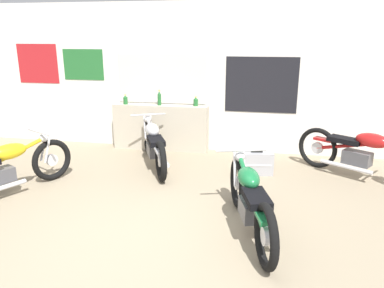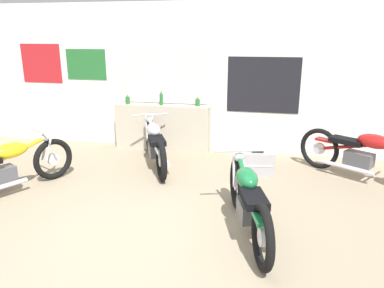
{
  "view_description": "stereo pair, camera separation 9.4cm",
  "coord_description": "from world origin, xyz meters",
  "px_view_note": "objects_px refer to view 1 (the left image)",
  "views": [
    {
      "loc": [
        1.3,
        -3.43,
        2.23
      ],
      "look_at": [
        0.31,
        1.62,
        0.7
      ],
      "focal_mm": 35.0,
      "sensor_mm": 36.0,
      "label": 1
    },
    {
      "loc": [
        1.39,
        -3.41,
        2.23
      ],
      "look_at": [
        0.31,
        1.62,
        0.7
      ],
      "focal_mm": 35.0,
      "sensor_mm": 36.0,
      "label": 2
    }
  ],
  "objects_px": {
    "bottle_left_center": "(159,98)",
    "motorcycle_green": "(250,200)",
    "bottle_center": "(196,102)",
    "motorcycle_red": "(362,153)",
    "motorcycle_silver": "(154,144)",
    "motorcycle_yellow": "(2,168)",
    "hard_case_silver": "(256,163)",
    "bottle_leftmost": "(125,100)"
  },
  "relations": [
    {
      "from": "bottle_left_center",
      "to": "motorcycle_green",
      "type": "height_order",
      "value": "bottle_left_center"
    },
    {
      "from": "bottle_center",
      "to": "motorcycle_red",
      "type": "distance_m",
      "value": 3.05
    },
    {
      "from": "bottle_center",
      "to": "motorcycle_silver",
      "type": "xyz_separation_m",
      "value": [
        -0.55,
        -1.0,
        -0.57
      ]
    },
    {
      "from": "motorcycle_yellow",
      "to": "hard_case_silver",
      "type": "distance_m",
      "value": 3.83
    },
    {
      "from": "motorcycle_green",
      "to": "motorcycle_yellow",
      "type": "xyz_separation_m",
      "value": [
        -3.47,
        0.38,
        -0.0
      ]
    },
    {
      "from": "bottle_left_center",
      "to": "motorcycle_red",
      "type": "height_order",
      "value": "bottle_left_center"
    },
    {
      "from": "motorcycle_yellow",
      "to": "bottle_left_center",
      "type": "bearing_deg",
      "value": 58.32
    },
    {
      "from": "bottle_leftmost",
      "to": "hard_case_silver",
      "type": "xyz_separation_m",
      "value": [
        2.59,
        -0.99,
        -0.79
      ]
    },
    {
      "from": "motorcycle_green",
      "to": "motorcycle_yellow",
      "type": "distance_m",
      "value": 3.49
    },
    {
      "from": "bottle_center",
      "to": "bottle_leftmost",
      "type": "bearing_deg",
      "value": -176.79
    },
    {
      "from": "motorcycle_silver",
      "to": "motorcycle_yellow",
      "type": "relative_size",
      "value": 0.99
    },
    {
      "from": "bottle_leftmost",
      "to": "motorcycle_green",
      "type": "bearing_deg",
      "value": -48.61
    },
    {
      "from": "bottle_center",
      "to": "motorcycle_silver",
      "type": "distance_m",
      "value": 1.28
    },
    {
      "from": "bottle_leftmost",
      "to": "motorcycle_silver",
      "type": "distance_m",
      "value": 1.37
    },
    {
      "from": "motorcycle_silver",
      "to": "bottle_center",
      "type": "bearing_deg",
      "value": 61.19
    },
    {
      "from": "bottle_leftmost",
      "to": "motorcycle_red",
      "type": "height_order",
      "value": "bottle_leftmost"
    },
    {
      "from": "motorcycle_yellow",
      "to": "motorcycle_red",
      "type": "xyz_separation_m",
      "value": [
        5.12,
        1.64,
        0.03
      ]
    },
    {
      "from": "bottle_left_center",
      "to": "motorcycle_green",
      "type": "relative_size",
      "value": 0.15
    },
    {
      "from": "bottle_center",
      "to": "motorcycle_red",
      "type": "relative_size",
      "value": 0.1
    },
    {
      "from": "hard_case_silver",
      "to": "bottle_leftmost",
      "type": "bearing_deg",
      "value": 159.07
    },
    {
      "from": "motorcycle_green",
      "to": "motorcycle_silver",
      "type": "xyz_separation_m",
      "value": [
        -1.74,
        1.99,
        -0.01
      ]
    },
    {
      "from": "motorcycle_red",
      "to": "hard_case_silver",
      "type": "distance_m",
      "value": 1.65
    },
    {
      "from": "motorcycle_red",
      "to": "motorcycle_green",
      "type": "bearing_deg",
      "value": -129.32
    },
    {
      "from": "bottle_leftmost",
      "to": "motorcycle_red",
      "type": "bearing_deg",
      "value": -12.06
    },
    {
      "from": "motorcycle_green",
      "to": "hard_case_silver",
      "type": "xyz_separation_m",
      "value": [
        0.02,
        1.92,
        -0.23
      ]
    },
    {
      "from": "bottle_left_center",
      "to": "hard_case_silver",
      "type": "bearing_deg",
      "value": -27.94
    },
    {
      "from": "motorcycle_yellow",
      "to": "hard_case_silver",
      "type": "bearing_deg",
      "value": 23.89
    },
    {
      "from": "bottle_left_center",
      "to": "motorcycle_red",
      "type": "xyz_separation_m",
      "value": [
        3.54,
        -0.92,
        -0.59
      ]
    },
    {
      "from": "bottle_center",
      "to": "motorcycle_green",
      "type": "relative_size",
      "value": 0.09
    },
    {
      "from": "motorcycle_green",
      "to": "motorcycle_red",
      "type": "height_order",
      "value": "motorcycle_red"
    },
    {
      "from": "motorcycle_silver",
      "to": "motorcycle_red",
      "type": "relative_size",
      "value": 1.04
    },
    {
      "from": "bottle_center",
      "to": "motorcycle_green",
      "type": "distance_m",
      "value": 3.27
    },
    {
      "from": "motorcycle_yellow",
      "to": "hard_case_silver",
      "type": "relative_size",
      "value": 3.45
    },
    {
      "from": "bottle_leftmost",
      "to": "bottle_left_center",
      "type": "xyz_separation_m",
      "value": [
        0.68,
        0.02,
        0.05
      ]
    },
    {
      "from": "motorcycle_red",
      "to": "hard_case_silver",
      "type": "relative_size",
      "value": 3.29
    },
    {
      "from": "motorcycle_green",
      "to": "hard_case_silver",
      "type": "relative_size",
      "value": 3.49
    },
    {
      "from": "motorcycle_green",
      "to": "motorcycle_silver",
      "type": "height_order",
      "value": "motorcycle_green"
    },
    {
      "from": "bottle_center",
      "to": "motorcycle_red",
      "type": "height_order",
      "value": "bottle_center"
    },
    {
      "from": "bottle_leftmost",
      "to": "motorcycle_silver",
      "type": "xyz_separation_m",
      "value": [
        0.83,
        -0.93,
        -0.58
      ]
    },
    {
      "from": "motorcycle_silver",
      "to": "motorcycle_red",
      "type": "distance_m",
      "value": 3.39
    },
    {
      "from": "motorcycle_red",
      "to": "hard_case_silver",
      "type": "bearing_deg",
      "value": -176.81
    },
    {
      "from": "motorcycle_red",
      "to": "motorcycle_silver",
      "type": "bearing_deg",
      "value": -179.6
    }
  ]
}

